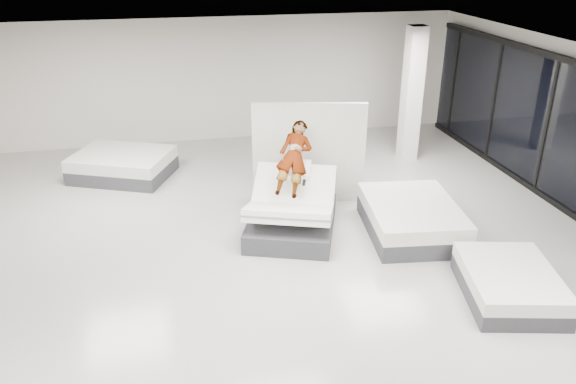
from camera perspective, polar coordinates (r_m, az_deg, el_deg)
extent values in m
plane|color=#ABA8A1|center=(9.28, -0.09, -8.18)|extent=(14.00, 14.00, 0.00)
plane|color=#262629|center=(8.02, -0.11, 11.47)|extent=(14.00, 14.00, 0.00)
cube|color=silver|center=(15.12, -5.81, 11.31)|extent=(12.00, 0.04, 3.20)
cube|color=#3B3B40|center=(10.43, 0.41, -3.11)|extent=(2.11, 2.41, 0.35)
cube|color=white|center=(10.54, 0.68, 0.38)|extent=(1.76, 1.44, 0.70)
cube|color=slate|center=(10.54, 0.68, 0.38)|extent=(1.75, 1.37, 0.55)
cube|color=white|center=(9.84, 0.08, -2.16)|extent=(1.77, 1.48, 0.48)
cube|color=slate|center=(9.84, 0.08, -2.16)|extent=(1.78, 1.46, 0.31)
cube|color=white|center=(10.57, 0.80, 2.28)|extent=(0.66, 0.58, 0.33)
imported|color=slate|center=(10.28, 0.64, 2.72)|extent=(1.00, 1.44, 1.46)
cube|color=black|center=(10.00, 1.64, 0.97)|extent=(0.10, 0.15, 0.08)
cube|color=silver|center=(11.37, 2.12, 4.02)|extent=(2.24, 0.63, 2.07)
cube|color=#3B3B40|center=(10.64, 12.36, -3.25)|extent=(1.83, 2.29, 0.32)
cube|color=white|center=(10.51, 12.50, -1.85)|extent=(1.83, 2.29, 0.26)
cube|color=#3B3B40|center=(9.25, 21.45, -9.24)|extent=(1.66, 1.98, 0.26)
cube|color=white|center=(9.13, 21.67, -8.00)|extent=(1.66, 1.98, 0.22)
cube|color=#3B3B40|center=(13.37, -16.37, 2.15)|extent=(2.51, 2.25, 0.31)
cube|color=white|center=(13.27, -16.51, 3.28)|extent=(2.51, 2.25, 0.26)
cube|color=white|center=(13.81, 12.46, 9.61)|extent=(0.40, 0.40, 3.20)
cube|color=black|center=(12.75, 24.84, 5.97)|extent=(0.09, 0.08, 2.80)
cube|color=black|center=(14.32, 20.25, 8.57)|extent=(0.09, 0.08, 2.80)
cube|color=black|center=(15.99, 16.55, 10.60)|extent=(0.09, 0.08, 2.80)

